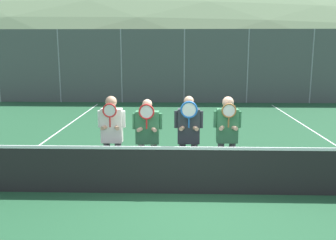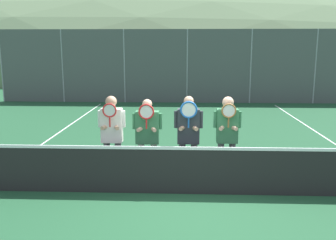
# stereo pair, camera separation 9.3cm
# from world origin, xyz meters

# --- Properties ---
(ground_plane) EXTENTS (120.00, 120.00, 0.00)m
(ground_plane) POSITION_xyz_m (0.00, 0.00, 0.00)
(ground_plane) COLOR #1E4C2D
(hill_distant) EXTENTS (120.55, 66.97, 23.44)m
(hill_distant) POSITION_xyz_m (0.00, 50.11, 0.00)
(hill_distant) COLOR #5B7551
(hill_distant) RESTS_ON ground_plane
(clubhouse_building) EXTENTS (15.60, 5.50, 3.57)m
(clubhouse_building) POSITION_xyz_m (-0.09, 19.68, 1.80)
(clubhouse_building) COLOR #9EA3A8
(clubhouse_building) RESTS_ON ground_plane
(fence_back) EXTENTS (18.47, 0.06, 3.54)m
(fence_back) POSITION_xyz_m (0.00, 11.69, 1.77)
(fence_back) COLOR gray
(fence_back) RESTS_ON ground_plane
(tennis_net) EXTENTS (11.17, 0.09, 1.01)m
(tennis_net) POSITION_xyz_m (0.00, 0.00, 0.47)
(tennis_net) COLOR gray
(tennis_net) RESTS_ON ground_plane
(court_line_left_sideline) EXTENTS (0.05, 16.00, 0.01)m
(court_line_left_sideline) POSITION_xyz_m (-4.16, 3.00, 0.00)
(court_line_left_sideline) COLOR white
(court_line_left_sideline) RESTS_ON ground_plane
(player_leftmost) EXTENTS (0.54, 0.34, 1.78)m
(player_leftmost) POSITION_xyz_m (-1.57, 0.53, 1.05)
(player_leftmost) COLOR #56565B
(player_leftmost) RESTS_ON ground_plane
(player_center_left) EXTENTS (0.60, 0.34, 1.71)m
(player_center_left) POSITION_xyz_m (-0.87, 0.59, 1.01)
(player_center_left) COLOR white
(player_center_left) RESTS_ON ground_plane
(player_center_right) EXTENTS (0.56, 0.34, 1.79)m
(player_center_right) POSITION_xyz_m (-0.05, 0.48, 1.05)
(player_center_right) COLOR #56565B
(player_center_right) RESTS_ON ground_plane
(player_rightmost) EXTENTS (0.55, 0.34, 1.76)m
(player_rightmost) POSITION_xyz_m (0.71, 0.61, 1.05)
(player_rightmost) COLOR #56565B
(player_rightmost) RESTS_ON ground_plane
(car_far_left) EXTENTS (4.63, 1.92, 1.74)m
(car_far_left) POSITION_xyz_m (-5.21, 15.33, 0.89)
(car_far_left) COLOR black
(car_far_left) RESTS_ON ground_plane
(car_left_of_center) EXTENTS (4.05, 2.09, 1.74)m
(car_left_of_center) POSITION_xyz_m (-0.35, 15.06, 0.89)
(car_left_of_center) COLOR #B2B7BC
(car_left_of_center) RESTS_ON ground_plane
(car_center) EXTENTS (4.41, 2.05, 1.71)m
(car_center) POSITION_xyz_m (4.40, 15.30, 0.88)
(car_center) COLOR maroon
(car_center) RESTS_ON ground_plane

